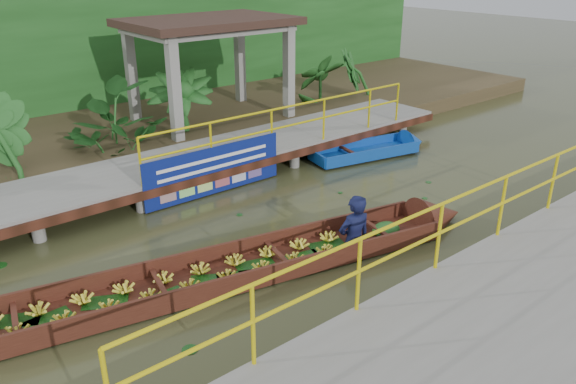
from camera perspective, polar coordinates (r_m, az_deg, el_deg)
ground at (r=10.01m, az=-2.59°, el=-5.45°), size 80.00×80.00×0.00m
land_strip at (r=16.14m, az=-18.91°, el=5.44°), size 30.00×8.00×0.45m
far_dock at (r=12.51m, az=-12.06°, el=2.44°), size 16.00×2.06×1.66m
near_dock at (r=8.19m, az=21.86°, el=-11.96°), size 18.00×2.40×1.73m
pavilion at (r=15.83m, az=-8.03°, el=15.75°), size 4.40×3.00×3.00m
foliage_backdrop at (r=18.08m, az=-22.65°, el=12.53°), size 30.00×0.80×4.00m
vendor_boat at (r=9.04m, az=-4.72°, el=-7.08°), size 9.81×2.97×2.19m
moored_blue_boat at (r=14.81m, az=10.25°, el=4.46°), size 3.37×1.49×0.78m
blue_banner at (r=11.97m, az=-7.46°, el=2.22°), size 3.30×0.04×1.03m
tropical_plants at (r=14.50m, az=-10.95°, el=8.25°), size 14.15×1.15×1.44m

